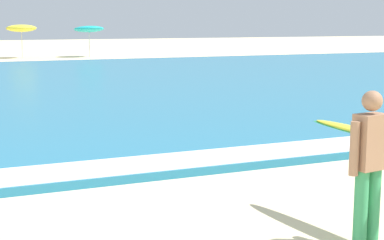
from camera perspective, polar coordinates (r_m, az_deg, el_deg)
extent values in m
cube|color=white|center=(9.43, -13.49, -4.96)|extent=(120.00, 1.14, 0.01)
cylinder|color=#338E56|center=(6.73, 15.91, -8.29)|extent=(0.15, 0.15, 0.88)
cylinder|color=#338E56|center=(6.86, 17.00, -8.00)|extent=(0.15, 0.15, 0.88)
cube|color=#9E7051|center=(6.61, 16.76, -2.01)|extent=(0.36, 0.26, 0.60)
sphere|color=#9E7051|center=(6.54, 16.94, 1.77)|extent=(0.22, 0.22, 0.22)
cylinder|color=#9E7051|center=(6.46, 15.35, -2.67)|extent=(0.10, 0.10, 0.58)
cylinder|color=beige|center=(42.31, -16.03, 7.06)|extent=(0.05, 0.05, 1.94)
ellipsoid|color=yellow|center=(42.29, -16.10, 8.47)|extent=(2.01, 2.03, 0.58)
cylinder|color=beige|center=(42.69, -9.85, 7.26)|extent=(0.05, 0.05, 1.89)
ellipsoid|color=#19ADB2|center=(42.67, -9.88, 8.61)|extent=(2.08, 2.11, 0.61)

